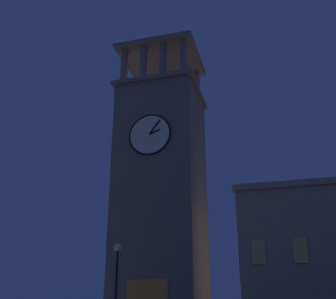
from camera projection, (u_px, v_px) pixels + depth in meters
The scene contains 2 objects.
clocktower at pixel (161, 196), 36.95m from camera, with size 7.64×7.55×27.97m.
street_lamp at pixel (117, 274), 21.92m from camera, with size 0.44×0.44×5.22m.
Camera 1 is at (-12.50, 29.60, 1.82)m, focal length 44.29 mm.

